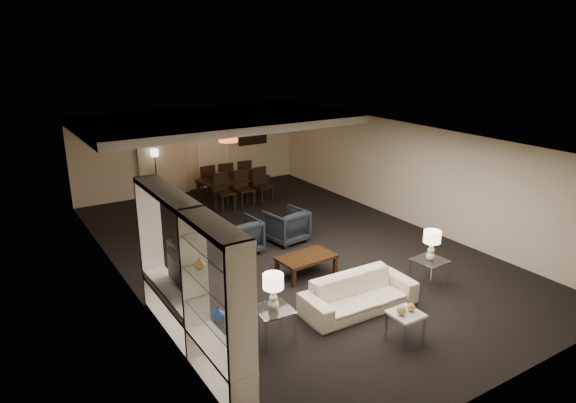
{
  "coord_description": "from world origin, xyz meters",
  "views": [
    {
      "loc": [
        -5.62,
        -8.92,
        4.47
      ],
      "look_at": [
        0.0,
        0.0,
        1.1
      ],
      "focal_mm": 32.0,
      "sensor_mm": 36.0,
      "label": 1
    }
  ],
  "objects_px": {
    "floor_lamp": "(156,174)",
    "chair_fr": "(242,176)",
    "vase_blue": "(218,313)",
    "chair_nm": "(245,189)",
    "side_table_left": "(274,324)",
    "floor_speaker": "(187,273)",
    "sofa": "(359,294)",
    "pendant_light": "(228,137)",
    "chair_fm": "(224,178)",
    "coffee_table": "(306,265)",
    "dining_table": "(234,189)",
    "armchair_left": "(239,236)",
    "armchair_right": "(286,226)",
    "marble_table": "(405,326)",
    "vase_amber": "(200,263)",
    "table_lamp_right": "(431,245)",
    "television": "(175,271)",
    "chair_nl": "(225,192)",
    "chair_nr": "(264,186)",
    "side_table_right": "(429,273)",
    "table_lamp_left": "(273,292)"
  },
  "relations": [
    {
      "from": "side_table_left",
      "to": "chair_nm",
      "type": "bearing_deg",
      "value": 66.18
    },
    {
      "from": "side_table_left",
      "to": "chair_nl",
      "type": "xyz_separation_m",
      "value": [
        2.09,
        6.09,
        0.24
      ]
    },
    {
      "from": "pendant_light",
      "to": "floor_speaker",
      "type": "distance_m",
      "value": 5.56
    },
    {
      "from": "armchair_left",
      "to": "chair_nr",
      "type": "distance_m",
      "value": 3.55
    },
    {
      "from": "marble_table",
      "to": "floor_lamp",
      "type": "distance_m",
      "value": 9.26
    },
    {
      "from": "armchair_right",
      "to": "floor_lamp",
      "type": "distance_m",
      "value": 5.03
    },
    {
      "from": "armchair_right",
      "to": "floor_speaker",
      "type": "bearing_deg",
      "value": 16.75
    },
    {
      "from": "side_table_right",
      "to": "vase_blue",
      "type": "xyz_separation_m",
      "value": [
        -4.61,
        -0.67,
        0.89
      ]
    },
    {
      "from": "chair_fm",
      "to": "chair_fr",
      "type": "distance_m",
      "value": 0.6
    },
    {
      "from": "coffee_table",
      "to": "vase_blue",
      "type": "height_order",
      "value": "vase_blue"
    },
    {
      "from": "table_lamp_left",
      "to": "chair_fm",
      "type": "xyz_separation_m",
      "value": [
        2.69,
        7.39,
        -0.31
      ]
    },
    {
      "from": "coffee_table",
      "to": "chair_nr",
      "type": "bearing_deg",
      "value": 70.52
    },
    {
      "from": "vase_amber",
      "to": "chair_nm",
      "type": "bearing_deg",
      "value": 58.06
    },
    {
      "from": "floor_speaker",
      "to": "sofa",
      "type": "bearing_deg",
      "value": -40.2
    },
    {
      "from": "armchair_left",
      "to": "chair_fr",
      "type": "height_order",
      "value": "chair_fr"
    },
    {
      "from": "armchair_left",
      "to": "dining_table",
      "type": "relative_size",
      "value": 0.43
    },
    {
      "from": "vase_blue",
      "to": "chair_fr",
      "type": "distance_m",
      "value": 9.26
    },
    {
      "from": "chair_fm",
      "to": "chair_fr",
      "type": "bearing_deg",
      "value": -172.22
    },
    {
      "from": "table_lamp_left",
      "to": "marble_table",
      "type": "bearing_deg",
      "value": -32.91
    },
    {
      "from": "armchair_left",
      "to": "armchair_right",
      "type": "height_order",
      "value": "same"
    },
    {
      "from": "vase_blue",
      "to": "dining_table",
      "type": "relative_size",
      "value": 0.1
    },
    {
      "from": "table_lamp_right",
      "to": "chair_fm",
      "type": "bearing_deg",
      "value": 95.49
    },
    {
      "from": "chair_nm",
      "to": "chair_nr",
      "type": "xyz_separation_m",
      "value": [
        0.6,
        0.0,
        0.0
      ]
    },
    {
      "from": "table_lamp_left",
      "to": "pendant_light",
      "type": "bearing_deg",
      "value": 69.48
    },
    {
      "from": "side_table_left",
      "to": "floor_speaker",
      "type": "relative_size",
      "value": 0.57
    },
    {
      "from": "dining_table",
      "to": "chair_fr",
      "type": "distance_m",
      "value": 0.9
    },
    {
      "from": "television",
      "to": "chair_nl",
      "type": "height_order",
      "value": "television"
    },
    {
      "from": "pendant_light",
      "to": "television",
      "type": "distance_m",
      "value": 6.58
    },
    {
      "from": "side_table_right",
      "to": "chair_fm",
      "type": "xyz_separation_m",
      "value": [
        -0.71,
        7.39,
        0.24
      ]
    },
    {
      "from": "floor_lamp",
      "to": "chair_fr",
      "type": "bearing_deg",
      "value": -16.68
    },
    {
      "from": "table_lamp_right",
      "to": "chair_fr",
      "type": "xyz_separation_m",
      "value": [
        -0.11,
        7.39,
        -0.31
      ]
    },
    {
      "from": "armchair_left",
      "to": "side_table_right",
      "type": "xyz_separation_m",
      "value": [
        2.3,
        -3.3,
        -0.12
      ]
    },
    {
      "from": "sofa",
      "to": "chair_nm",
      "type": "relative_size",
      "value": 2.03
    },
    {
      "from": "coffee_table",
      "to": "chair_fr",
      "type": "bearing_deg",
      "value": 74.66
    },
    {
      "from": "vase_blue",
      "to": "chair_nm",
      "type": "bearing_deg",
      "value": 60.04
    },
    {
      "from": "side_table_left",
      "to": "chair_fm",
      "type": "bearing_deg",
      "value": 70.01
    },
    {
      "from": "chair_nm",
      "to": "chair_fm",
      "type": "bearing_deg",
      "value": 89.71
    },
    {
      "from": "side_table_right",
      "to": "dining_table",
      "type": "height_order",
      "value": "dining_table"
    },
    {
      "from": "sofa",
      "to": "floor_speaker",
      "type": "xyz_separation_m",
      "value": [
        -2.32,
        1.96,
        0.19
      ]
    },
    {
      "from": "side_table_right",
      "to": "chair_fr",
      "type": "bearing_deg",
      "value": 90.86
    },
    {
      "from": "table_lamp_left",
      "to": "floor_speaker",
      "type": "distance_m",
      "value": 2.08
    },
    {
      "from": "dining_table",
      "to": "floor_speaker",
      "type": "bearing_deg",
      "value": -130.74
    },
    {
      "from": "vase_blue",
      "to": "floor_speaker",
      "type": "xyz_separation_m",
      "value": [
        0.6,
        2.64,
        -0.66
      ]
    },
    {
      "from": "floor_speaker",
      "to": "chair_nm",
      "type": "relative_size",
      "value": 0.98
    },
    {
      "from": "pendant_light",
      "to": "chair_fm",
      "type": "height_order",
      "value": "pendant_light"
    },
    {
      "from": "table_lamp_left",
      "to": "marble_table",
      "type": "height_order",
      "value": "table_lamp_left"
    },
    {
      "from": "armchair_left",
      "to": "table_lamp_right",
      "type": "distance_m",
      "value": 4.05
    },
    {
      "from": "sofa",
      "to": "floor_lamp",
      "type": "distance_m",
      "value": 8.16
    },
    {
      "from": "table_lamp_right",
      "to": "floor_lamp",
      "type": "distance_m",
      "value": 8.49
    },
    {
      "from": "sofa",
      "to": "dining_table",
      "type": "distance_m",
      "value": 6.81
    }
  ]
}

